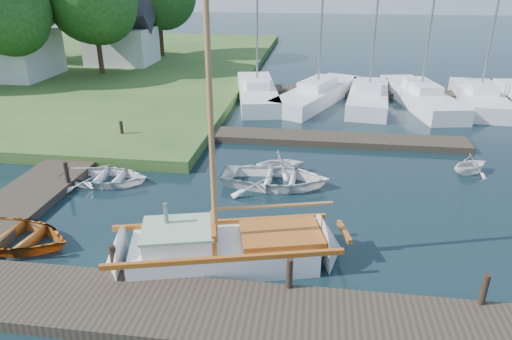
# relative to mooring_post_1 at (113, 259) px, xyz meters

# --- Properties ---
(ground) EXTENTS (160.00, 160.00, 0.00)m
(ground) POSITION_rel_mooring_post_1_xyz_m (3.00, 5.00, -0.70)
(ground) COLOR black
(ground) RESTS_ON ground
(near_dock) EXTENTS (18.00, 2.20, 0.30)m
(near_dock) POSITION_rel_mooring_post_1_xyz_m (3.00, -1.00, -0.55)
(near_dock) COLOR #2F271D
(near_dock) RESTS_ON ground
(left_dock) EXTENTS (2.20, 18.00, 0.30)m
(left_dock) POSITION_rel_mooring_post_1_xyz_m (-5.00, 7.00, -0.55)
(left_dock) COLOR #2F271D
(left_dock) RESTS_ON ground
(far_dock) EXTENTS (14.00, 1.60, 0.30)m
(far_dock) POSITION_rel_mooring_post_1_xyz_m (5.00, 11.50, -0.55)
(far_dock) COLOR #2F271D
(far_dock) RESTS_ON ground
(pontoon) EXTENTS (30.00, 1.60, 0.30)m
(pontoon) POSITION_rel_mooring_post_1_xyz_m (13.00, 21.00, -0.55)
(pontoon) COLOR #2F271D
(pontoon) RESTS_ON ground
(mooring_post_1) EXTENTS (0.16, 0.16, 0.80)m
(mooring_post_1) POSITION_rel_mooring_post_1_xyz_m (0.00, 0.00, 0.00)
(mooring_post_1) COLOR black
(mooring_post_1) RESTS_ON near_dock
(mooring_post_2) EXTENTS (0.16, 0.16, 0.80)m
(mooring_post_2) POSITION_rel_mooring_post_1_xyz_m (4.50, 0.00, 0.00)
(mooring_post_2) COLOR black
(mooring_post_2) RESTS_ON near_dock
(mooring_post_3) EXTENTS (0.16, 0.16, 0.80)m
(mooring_post_3) POSITION_rel_mooring_post_1_xyz_m (9.00, 0.00, 0.00)
(mooring_post_3) COLOR black
(mooring_post_3) RESTS_ON near_dock
(mooring_post_4) EXTENTS (0.16, 0.16, 0.80)m
(mooring_post_4) POSITION_rel_mooring_post_1_xyz_m (-4.00, 5.00, 0.00)
(mooring_post_4) COLOR black
(mooring_post_4) RESTS_ON left_dock
(mooring_post_5) EXTENTS (0.16, 0.16, 0.80)m
(mooring_post_5) POSITION_rel_mooring_post_1_xyz_m (-4.00, 10.00, 0.00)
(mooring_post_5) COLOR black
(mooring_post_5) RESTS_ON left_dock
(sailboat) EXTENTS (7.41, 3.67, 9.83)m
(sailboat) POSITION_rel_mooring_post_1_xyz_m (2.76, 1.28, -0.36)
(sailboat) COLOR white
(sailboat) RESTS_ON ground
(dinghy) EXTENTS (4.01, 3.09, 0.77)m
(dinghy) POSITION_rel_mooring_post_1_xyz_m (-3.79, 1.31, -0.32)
(dinghy) COLOR #954816
(dinghy) RESTS_ON ground
(tender_a) EXTENTS (3.35, 2.39, 0.69)m
(tender_a) POSITION_rel_mooring_post_1_xyz_m (-2.93, 5.74, -0.35)
(tender_a) COLOR white
(tender_a) RESTS_ON ground
(tender_b) EXTENTS (2.32, 2.12, 1.04)m
(tender_b) POSITION_rel_mooring_post_1_xyz_m (3.64, 7.60, -0.18)
(tender_b) COLOR white
(tender_b) RESTS_ON ground
(tender_c) EXTENTS (4.15, 3.03, 0.84)m
(tender_c) POSITION_rel_mooring_post_1_xyz_m (3.54, 6.39, -0.28)
(tender_c) COLOR white
(tender_c) RESTS_ON ground
(tender_d) EXTENTS (2.32, 2.25, 0.94)m
(tender_d) POSITION_rel_mooring_post_1_xyz_m (11.18, 8.60, -0.23)
(tender_d) COLOR white
(tender_d) RESTS_ON ground
(marina_boat_0) EXTENTS (3.84, 8.87, 12.04)m
(marina_boat_0) POSITION_rel_mooring_post_1_xyz_m (1.20, 18.78, -0.12)
(marina_boat_0) COLOR white
(marina_boat_0) RESTS_ON ground
(marina_boat_1) EXTENTS (5.56, 9.13, 9.78)m
(marina_boat_1) POSITION_rel_mooring_post_1_xyz_m (4.97, 18.86, -0.14)
(marina_boat_1) COLOR white
(marina_boat_1) RESTS_ON ground
(marina_boat_2) EXTENTS (3.11, 7.78, 12.49)m
(marina_boat_2) POSITION_rel_mooring_post_1_xyz_m (8.03, 18.51, -0.11)
(marina_boat_2) COLOR white
(marina_boat_2) RESTS_ON ground
(marina_boat_3) EXTENTS (3.84, 9.17, 10.80)m
(marina_boat_3) POSITION_rel_mooring_post_1_xyz_m (11.13, 18.97, -0.13)
(marina_boat_3) COLOR white
(marina_boat_3) RESTS_ON ground
(marina_boat_4) EXTENTS (2.80, 7.88, 10.63)m
(marina_boat_4) POSITION_rel_mooring_post_1_xyz_m (14.60, 19.13, -0.13)
(marina_boat_4) COLOR white
(marina_boat_4) RESTS_ON ground
(house_a) EXTENTS (6.30, 5.00, 6.29)m
(house_a) POSITION_rel_mooring_post_1_xyz_m (-17.00, 21.00, 2.26)
(house_a) COLOR silver
(house_a) RESTS_ON shore
(house_c) EXTENTS (5.25, 4.00, 5.28)m
(house_c) POSITION_rel_mooring_post_1_xyz_m (-11.00, 27.00, 1.88)
(house_c) COLOR silver
(house_c) RESTS_ON shore
(tree_2) EXTENTS (5.83, 5.75, 7.82)m
(tree_2) POSITION_rel_mooring_post_1_xyz_m (-15.00, 19.05, 4.55)
(tree_2) COLOR #332114
(tree_2) RESTS_ON shore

